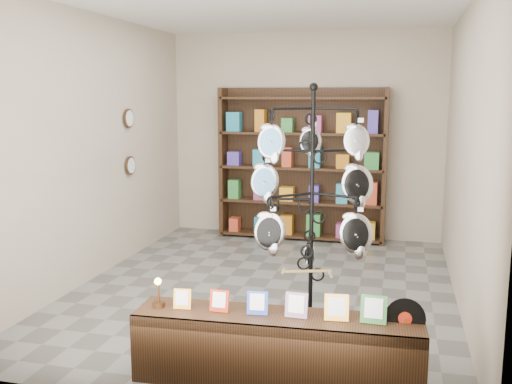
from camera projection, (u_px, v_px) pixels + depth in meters
The scene contains 6 objects.
ground at pixel (265, 288), 6.25m from camera, with size 5.00×5.00×0.00m, color slate.
room_envelope at pixel (266, 118), 5.95m from camera, with size 5.00×5.00×5.00m.
display_tree at pixel (312, 194), 4.80m from camera, with size 1.13×1.09×2.19m.
front_shelf at pixel (277, 349), 4.16m from camera, with size 2.11×0.53×0.74m.
back_shelving at pixel (302, 169), 8.28m from camera, with size 2.42×0.36×2.20m.
wall_clocks at pixel (129, 142), 7.25m from camera, with size 0.03×0.24×0.84m.
Camera 1 is at (1.37, -5.83, 2.08)m, focal length 40.00 mm.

